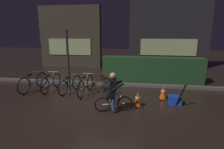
# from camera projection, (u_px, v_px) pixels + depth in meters

# --- Properties ---
(ground_plane) EXTENTS (40.00, 40.00, 0.00)m
(ground_plane) POSITION_uv_depth(u_px,v_px,m) (104.00, 103.00, 6.36)
(ground_plane) COLOR black
(sidewalk_curb) EXTENTS (12.00, 0.24, 0.12)m
(sidewalk_curb) POSITION_uv_depth(u_px,v_px,m) (113.00, 84.00, 8.46)
(sidewalk_curb) COLOR #56544F
(sidewalk_curb) RESTS_ON ground
(hedge_row) EXTENTS (4.80, 0.70, 1.23)m
(hedge_row) POSITION_uv_depth(u_px,v_px,m) (152.00, 70.00, 8.94)
(hedge_row) COLOR #214723
(hedge_row) RESTS_ON ground
(storefront_left) EXTENTS (4.26, 0.54, 4.13)m
(storefront_left) POSITION_uv_depth(u_px,v_px,m) (71.00, 37.00, 12.65)
(storefront_left) COLOR #42382D
(storefront_left) RESTS_ON ground
(storefront_right) EXTENTS (5.25, 0.54, 4.60)m
(storefront_right) POSITION_uv_depth(u_px,v_px,m) (169.00, 34.00, 12.31)
(storefront_right) COLOR #262328
(storefront_right) RESTS_ON ground
(street_post) EXTENTS (0.10, 0.10, 2.50)m
(street_post) POSITION_uv_depth(u_px,v_px,m) (68.00, 61.00, 7.47)
(street_post) COLOR #2D2D33
(street_post) RESTS_ON ground
(parked_bike_leftmost) EXTENTS (0.48, 1.67, 0.78)m
(parked_bike_leftmost) POSITION_uv_depth(u_px,v_px,m) (33.00, 82.00, 7.66)
(parked_bike_leftmost) COLOR black
(parked_bike_leftmost) RESTS_ON ground
(parked_bike_left_mid) EXTENTS (0.46, 1.66, 0.76)m
(parked_bike_left_mid) POSITION_uv_depth(u_px,v_px,m) (51.00, 83.00, 7.66)
(parked_bike_left_mid) COLOR black
(parked_bike_left_mid) RESTS_ON ground
(parked_bike_center_left) EXTENTS (0.52, 1.49, 0.71)m
(parked_bike_center_left) POSITION_uv_depth(u_px,v_px,m) (70.00, 85.00, 7.46)
(parked_bike_center_left) COLOR black
(parked_bike_center_left) RESTS_ON ground
(parked_bike_center_right) EXTENTS (0.46, 1.71, 0.79)m
(parked_bike_center_right) POSITION_uv_depth(u_px,v_px,m) (86.00, 85.00, 7.24)
(parked_bike_center_right) COLOR black
(parked_bike_center_right) RESTS_ON ground
(parked_bike_right_mid) EXTENTS (0.61, 1.68, 0.81)m
(parked_bike_right_mid) POSITION_uv_depth(u_px,v_px,m) (105.00, 86.00, 7.12)
(parked_bike_right_mid) COLOR black
(parked_bike_right_mid) RESTS_ON ground
(traffic_cone_near) EXTENTS (0.36, 0.36, 0.53)m
(traffic_cone_near) POSITION_uv_depth(u_px,v_px,m) (138.00, 99.00, 6.04)
(traffic_cone_near) COLOR black
(traffic_cone_near) RESTS_ON ground
(traffic_cone_far) EXTENTS (0.36, 0.36, 0.55)m
(traffic_cone_far) POSITION_uv_depth(u_px,v_px,m) (163.00, 92.00, 6.69)
(traffic_cone_far) COLOR black
(traffic_cone_far) RESTS_ON ground
(blue_crate) EXTENTS (0.48, 0.37, 0.30)m
(blue_crate) POSITION_uv_depth(u_px,v_px,m) (175.00, 100.00, 6.27)
(blue_crate) COLOR #193DB7
(blue_crate) RESTS_ON ground
(cyclist) EXTENTS (1.15, 0.50, 1.25)m
(cyclist) POSITION_uv_depth(u_px,v_px,m) (113.00, 92.00, 5.61)
(cyclist) COLOR black
(cyclist) RESTS_ON ground
(closed_umbrella) EXTENTS (0.28, 0.28, 0.81)m
(closed_umbrella) POSITION_uv_depth(u_px,v_px,m) (181.00, 95.00, 5.95)
(closed_umbrella) COLOR black
(closed_umbrella) RESTS_ON ground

